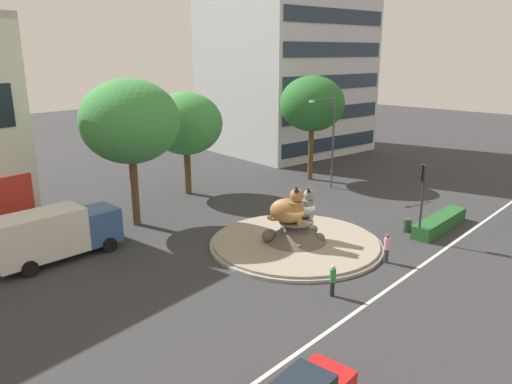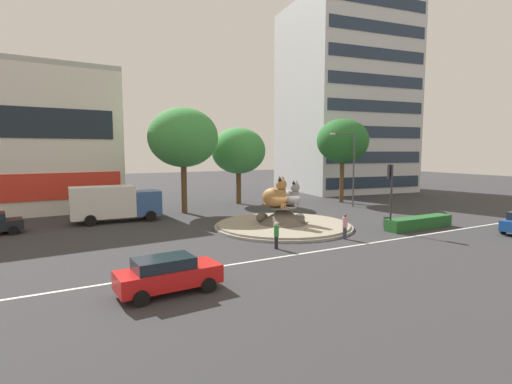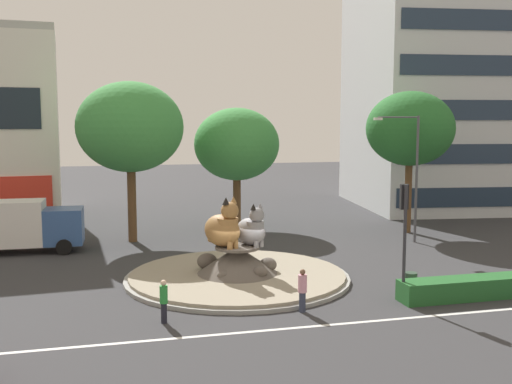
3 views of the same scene
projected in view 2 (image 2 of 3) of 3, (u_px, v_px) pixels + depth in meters
The scene contains 17 objects.
ground_plane at pixel (283, 227), 30.63m from camera, with size 160.00×160.00×0.00m, color #333335.
lane_centreline at pixel (345, 247), 24.38m from camera, with size 112.00×0.20×0.01m, color silver.
roundabout_island at pixel (283, 222), 30.59m from camera, with size 10.80×10.80×1.63m.
cat_statue_tabby at pixel (276, 196), 30.12m from camera, with size 2.19×2.71×2.44m.
cat_statue_grey at pixel (291, 196), 30.80m from camera, with size 1.74×2.31×2.08m.
traffic_light_mast at pixel (391, 185), 28.58m from camera, with size 0.36×0.46×4.98m.
office_tower at pixel (344, 100), 59.00m from camera, with size 18.05×17.41×27.17m.
clipped_hedge_strip at pixel (419, 223), 30.14m from camera, with size 6.25×1.20×0.90m, color #235B28.
broadleaf_tree_behind_island at pixel (183, 138), 36.98m from camera, with size 6.64×6.64×10.07m.
second_tree_near_tower at pixel (238, 151), 43.69m from camera, with size 6.07×6.07×8.58m.
third_tree_left at pixel (343, 141), 44.67m from camera, with size 5.92×5.92×9.64m.
streetlight_arm at pixel (351, 163), 41.44m from camera, with size 2.74×0.83×7.95m.
pedestrian_green_shirt at pixel (276, 234), 23.86m from camera, with size 0.30×0.30×1.67m.
pedestrian_pink_shirt at pixel (345, 226), 26.49m from camera, with size 0.36×0.36×1.74m.
parked_car_right at pixel (168, 274), 16.45m from camera, with size 4.40×2.13×1.56m.
delivery_box_truck at pixel (115, 202), 32.82m from camera, with size 7.27×2.70×3.05m.
litter_bin at pixel (387, 222), 30.44m from camera, with size 0.56×0.56×0.90m.
Camera 2 is at (-16.39, -25.42, 6.01)m, focal length 27.37 mm.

